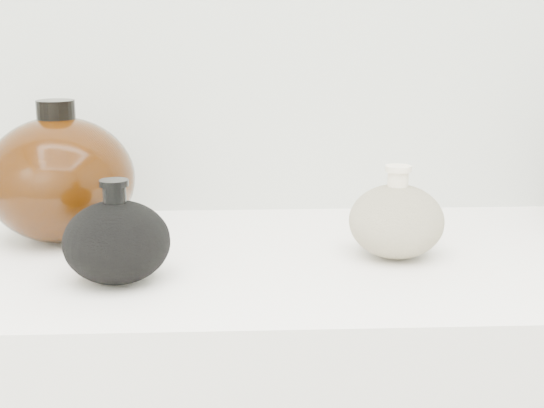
{
  "coord_description": "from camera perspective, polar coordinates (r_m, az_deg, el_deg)",
  "views": [
    {
      "loc": [
        -0.08,
        -0.01,
        1.2
      ],
      "look_at": [
        -0.04,
        0.92,
        0.98
      ],
      "focal_mm": 50.0,
      "sensor_mm": 36.0,
      "label": 1
    }
  ],
  "objects": [
    {
      "name": "black_gourd_vase",
      "position": [
        0.91,
        -11.61,
        -2.75
      ],
      "size": [
        0.17,
        0.17,
        0.12
      ],
      "color": "black",
      "rests_on": "display_counter"
    },
    {
      "name": "cream_gourd_vase",
      "position": [
        1.0,
        9.35,
        -1.23
      ],
      "size": [
        0.15,
        0.15,
        0.12
      ],
      "color": "beige",
      "rests_on": "display_counter"
    },
    {
      "name": "left_round_pot",
      "position": [
        1.1,
        -15.65,
        1.85
      ],
      "size": [
        0.27,
        0.27,
        0.2
      ],
      "color": "black",
      "rests_on": "display_counter"
    }
  ]
}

